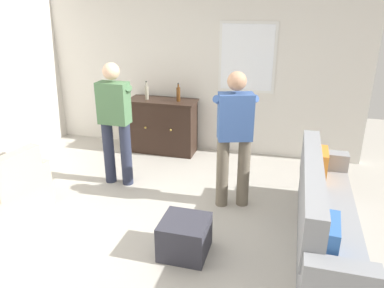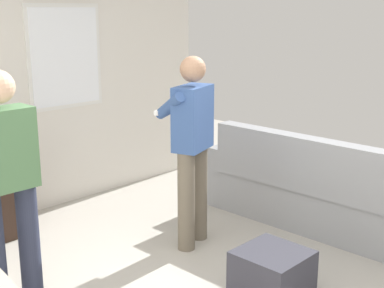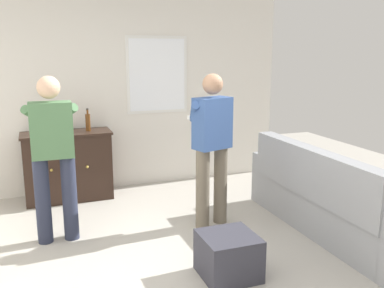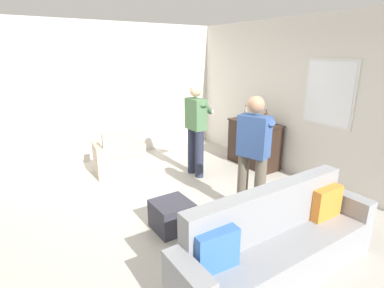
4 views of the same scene
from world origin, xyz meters
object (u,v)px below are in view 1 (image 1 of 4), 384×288
Objects in this scene: armchair at (7,195)px; ottoman at (185,237)px; bottle_liquor_amber at (178,94)px; bottle_wine_green at (147,92)px; couch at (323,217)px; sideboard_cabinet at (163,126)px; person_standing_left at (115,119)px; person_standing_right at (234,134)px.

armchair is 2.04× the size of ottoman.
armchair is at bearing -119.55° from bottle_liquor_amber.
bottle_wine_green is 0.64× the size of ottoman.
bottle_wine_green reaches higher than couch.
armchair is 3.19× the size of bottle_wine_green.
sideboard_cabinet reaches higher than ottoman.
couch reaches higher than armchair.
person_standing_right is at bearing -6.09° from person_standing_left.
person_standing_left is (-2.67, 0.80, 0.59)m from couch.
ottoman is (1.12, -2.51, -0.26)m from sideboard_cabinet.
bottle_wine_green reaches higher than bottle_liquor_amber.
sideboard_cabinet is at bearing 140.17° from couch.
person_standing_right is (1.66, -1.39, -0.08)m from bottle_wine_green.
sideboard_cabinet is (-2.45, 2.05, 0.10)m from couch.
sideboard_cabinet is 0.67× the size of person_standing_right.
person_standing_right is at bearing -39.95° from bottle_wine_green.
armchair is at bearing -126.81° from person_standing_left.
couch is 1.41× the size of person_standing_right.
bottle_wine_green is (-2.70, 2.02, 0.66)m from couch.
bottle_wine_green is at bearing 118.83° from ottoman.
person_standing_right is at bearing -45.18° from sideboard_cabinet.
bottle_liquor_amber is 2.77m from ottoman.
couch is 2.49× the size of armchair.
ottoman is at bearing -105.11° from person_standing_right.
bottle_liquor_amber is 0.63× the size of ottoman.
bottle_liquor_amber is (-2.17, 2.04, 0.66)m from couch.
bottle_wine_green is at bearing 140.05° from person_standing_right.
couch reaches higher than sideboard_cabinet.
sideboard_cabinet is at bearing 134.82° from person_standing_right.
bottle_liquor_amber is (0.28, -0.01, 0.56)m from sideboard_cabinet.
sideboard_cabinet is 2.39× the size of ottoman.
ottoman is at bearing -160.62° from couch.
bottle_wine_green is 0.53m from bottle_liquor_amber.
person_standing_right is (-1.04, 0.62, 0.59)m from couch.
person_standing_left is at bearing 136.45° from ottoman.
person_standing_left reaches higher than bottle_liquor_amber.
armchair is at bearing -114.20° from sideboard_cabinet.
bottle_liquor_amber reaches higher than armchair.
bottle_liquor_amber is at bearing 136.83° from couch.
couch is 1.41× the size of person_standing_left.
person_standing_left is at bearing 53.19° from armchair.
bottle_liquor_amber is 0.17× the size of person_standing_right.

